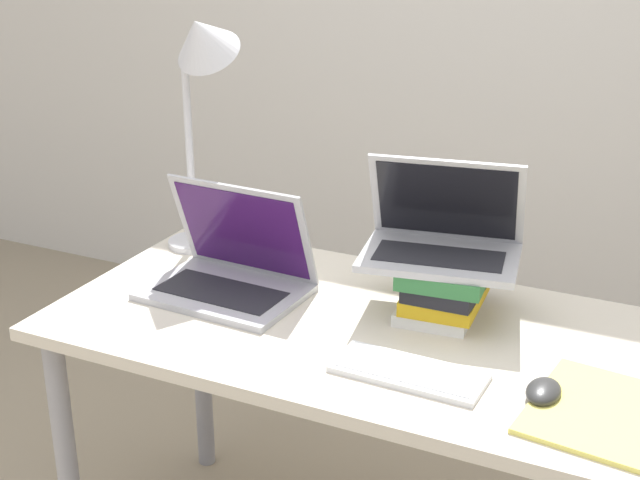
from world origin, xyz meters
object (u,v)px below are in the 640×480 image
(laptop_left, at_px, (231,271))
(desk_lamp, at_px, (200,67))
(book_stack, at_px, (447,285))
(notepad, at_px, (597,410))
(mouse, at_px, (543,391))
(laptop_on_books, at_px, (442,238))
(wireless_keyboard, at_px, (409,372))

(laptop_left, distance_m, desk_lamp, 0.50)
(book_stack, bearing_deg, notepad, -36.45)
(laptop_left, relative_size, mouse, 3.82)
(laptop_left, relative_size, laptop_on_books, 1.00)
(laptop_left, height_order, wireless_keyboard, laptop_left)
(book_stack, distance_m, laptop_on_books, 0.11)
(laptop_left, bearing_deg, desk_lamp, 134.25)
(laptop_left, bearing_deg, laptop_on_books, 14.02)
(laptop_on_books, relative_size, wireless_keyboard, 1.23)
(mouse, relative_size, notepad, 0.30)
(laptop_left, xyz_separation_m, desk_lamp, (-0.17, 0.18, 0.44))
(laptop_on_books, xyz_separation_m, notepad, (0.40, -0.29, -0.17))
(wireless_keyboard, bearing_deg, laptop_on_books, 97.81)
(wireless_keyboard, bearing_deg, desk_lamp, 152.01)
(wireless_keyboard, xyz_separation_m, desk_lamp, (-0.69, 0.37, 0.48))
(wireless_keyboard, bearing_deg, notepad, 3.22)
(laptop_left, xyz_separation_m, book_stack, (0.49, 0.11, 0.02))
(laptop_on_books, relative_size, notepad, 1.16)
(mouse, height_order, notepad, mouse)
(book_stack, height_order, desk_lamp, desk_lamp)
(book_stack, distance_m, mouse, 0.40)
(notepad, bearing_deg, book_stack, 143.55)
(notepad, xyz_separation_m, desk_lamp, (-1.05, 0.35, 0.48))
(book_stack, relative_size, notepad, 0.86)
(laptop_left, distance_m, laptop_on_books, 0.50)
(laptop_on_books, distance_m, wireless_keyboard, 0.35)
(wireless_keyboard, distance_m, notepad, 0.36)
(laptop_left, relative_size, desk_lamp, 0.58)
(notepad, bearing_deg, wireless_keyboard, -176.78)
(wireless_keyboard, relative_size, mouse, 3.10)
(book_stack, bearing_deg, mouse, -44.52)
(laptop_left, height_order, laptop_on_books, laptop_on_books)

